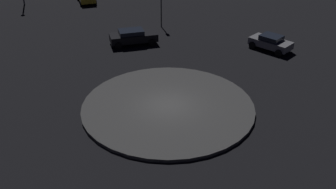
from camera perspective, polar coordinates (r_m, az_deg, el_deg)
The scene contains 4 objects.
ground_plane at distance 27.27m, azimuth 0.00°, elevation -1.96°, with size 121.53×121.53×0.00m, color black.
roundabout_island at distance 27.21m, azimuth 0.00°, elevation -1.74°, with size 12.19×12.19×0.24m, color #383838.
car_grey at distance 37.57m, azimuth 15.00°, elevation 7.51°, with size 3.25×4.24×1.43m.
car_black at distance 37.72m, azimuth -5.21°, elevation 8.58°, with size 4.73×2.51×1.48m.
Camera 1 is at (8.93, 21.43, 14.31)m, focal length 41.05 mm.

